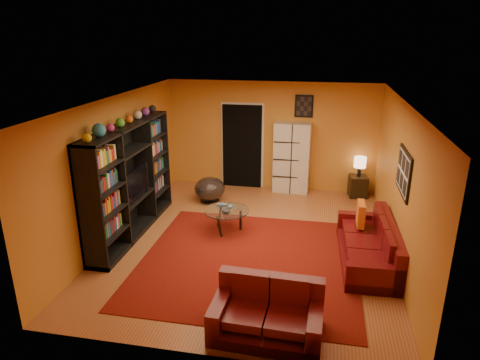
% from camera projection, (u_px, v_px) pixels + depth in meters
% --- Properties ---
extents(floor, '(6.00, 6.00, 0.00)m').
position_uv_depth(floor, '(250.00, 242.00, 7.91)').
color(floor, brown).
rests_on(floor, ground).
extents(ceiling, '(6.00, 6.00, 0.00)m').
position_uv_depth(ceiling, '(251.00, 101.00, 7.06)').
color(ceiling, white).
rests_on(ceiling, wall_back).
extents(wall_back, '(6.00, 0.00, 6.00)m').
position_uv_depth(wall_back, '(271.00, 136.00, 10.27)').
color(wall_back, '#C37A2A').
rests_on(wall_back, floor).
extents(wall_front, '(6.00, 0.00, 6.00)m').
position_uv_depth(wall_front, '(205.00, 260.00, 4.70)').
color(wall_front, '#C37A2A').
rests_on(wall_front, floor).
extents(wall_left, '(0.00, 6.00, 6.00)m').
position_uv_depth(wall_left, '(118.00, 167.00, 7.93)').
color(wall_left, '#C37A2A').
rests_on(wall_left, floor).
extents(wall_right, '(0.00, 6.00, 6.00)m').
position_uv_depth(wall_right, '(400.00, 184.00, 7.04)').
color(wall_right, '#C37A2A').
rests_on(wall_right, floor).
extents(rug, '(3.60, 3.60, 0.01)m').
position_uv_depth(rug, '(249.00, 261.00, 7.24)').
color(rug, '#560E09').
rests_on(rug, floor).
extents(doorway, '(0.95, 0.10, 2.04)m').
position_uv_depth(doorway, '(242.00, 147.00, 10.45)').
color(doorway, black).
rests_on(doorway, floor).
extents(wall_art_right, '(0.03, 1.00, 0.70)m').
position_uv_depth(wall_art_right, '(404.00, 172.00, 6.67)').
color(wall_art_right, black).
rests_on(wall_art_right, wall_right).
extents(wall_art_back, '(0.42, 0.03, 0.52)m').
position_uv_depth(wall_art_back, '(304.00, 106.00, 9.87)').
color(wall_art_back, black).
rests_on(wall_art_back, wall_back).
extents(entertainment_unit, '(0.45, 3.00, 2.10)m').
position_uv_depth(entertainment_unit, '(130.00, 180.00, 7.97)').
color(entertainment_unit, black).
rests_on(entertainment_unit, floor).
extents(tv, '(1.02, 0.13, 0.58)m').
position_uv_depth(tv, '(131.00, 184.00, 7.90)').
color(tv, black).
rests_on(tv, entertainment_unit).
extents(sofa, '(0.93, 2.13, 0.85)m').
position_uv_depth(sofa, '(372.00, 246.00, 7.15)').
color(sofa, '#4E0A0F').
rests_on(sofa, rug).
extents(loveseat, '(1.42, 0.89, 0.85)m').
position_uv_depth(loveseat, '(268.00, 312.00, 5.46)').
color(loveseat, '#4E0A0F').
rests_on(loveseat, rug).
extents(throw_pillow, '(0.12, 0.42, 0.42)m').
position_uv_depth(throw_pillow, '(361.00, 214.00, 7.55)').
color(throw_pillow, orange).
rests_on(throw_pillow, sofa).
extents(coffee_table, '(0.88, 0.88, 0.44)m').
position_uv_depth(coffee_table, '(226.00, 212.00, 8.20)').
color(coffee_table, silver).
rests_on(coffee_table, floor).
extents(storage_cabinet, '(0.86, 0.42, 1.68)m').
position_uv_depth(storage_cabinet, '(292.00, 158.00, 10.14)').
color(storage_cabinet, silver).
rests_on(storage_cabinet, floor).
extents(bowl_chair, '(0.69, 0.69, 0.57)m').
position_uv_depth(bowl_chair, '(210.00, 189.00, 9.69)').
color(bowl_chair, black).
rests_on(bowl_chair, floor).
extents(side_table, '(0.45, 0.45, 0.50)m').
position_uv_depth(side_table, '(358.00, 186.00, 10.01)').
color(side_table, black).
rests_on(side_table, floor).
extents(table_lamp, '(0.28, 0.28, 0.46)m').
position_uv_depth(table_lamp, '(360.00, 163.00, 9.82)').
color(table_lamp, black).
rests_on(table_lamp, side_table).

